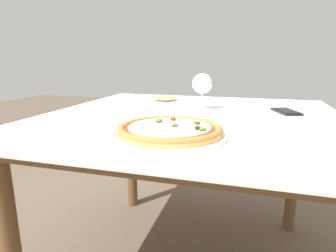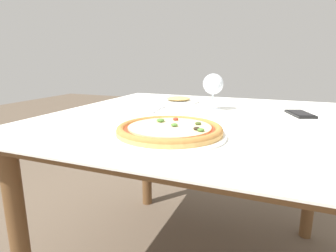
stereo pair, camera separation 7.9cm
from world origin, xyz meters
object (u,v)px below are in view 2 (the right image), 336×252
at_px(dining_table, 199,136).
at_px(pizza_plate, 168,130).
at_px(side_plate, 178,100).
at_px(cell_phone, 300,114).
at_px(wine_glass_far_left, 213,85).
at_px(fork, 158,109).

distance_m(dining_table, pizza_plate, 0.33).
bearing_deg(side_plate, dining_table, -57.09).
bearing_deg(pizza_plate, side_plate, 107.32).
bearing_deg(cell_phone, wine_glass_far_left, -178.36).
relative_size(dining_table, side_plate, 5.68).
relative_size(fork, wine_glass_far_left, 1.10).
bearing_deg(cell_phone, fork, -169.66).
height_order(dining_table, wine_glass_far_left, wine_glass_far_left).
bearing_deg(side_plate, cell_phone, -13.97).
bearing_deg(wine_glass_far_left, side_plate, 144.71).
height_order(dining_table, fork, fork).
height_order(dining_table, side_plate, side_plate).
distance_m(fork, wine_glass_far_left, 0.26).
height_order(pizza_plate, cell_phone, pizza_plate).
bearing_deg(cell_phone, side_plate, 166.03).
bearing_deg(pizza_plate, cell_phone, 52.63).
bearing_deg(dining_table, cell_phone, 24.71).
bearing_deg(pizza_plate, dining_table, 89.13).
bearing_deg(side_plate, pizza_plate, -72.68).
height_order(cell_phone, side_plate, side_plate).
distance_m(pizza_plate, side_plate, 0.65).
xyz_separation_m(dining_table, pizza_plate, (-0.00, -0.31, 0.10)).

